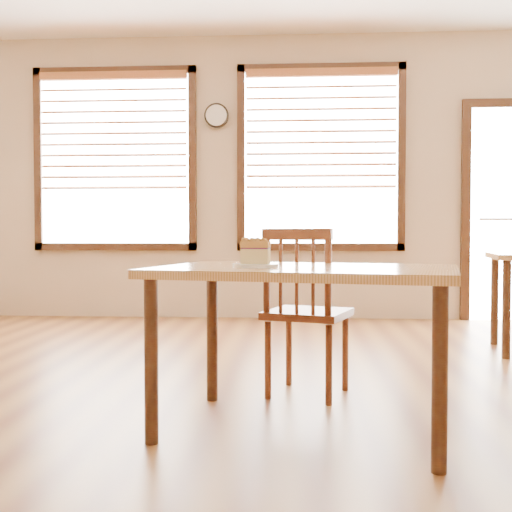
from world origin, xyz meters
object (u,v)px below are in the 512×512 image
(wall_clock, at_px, (216,116))
(plate, at_px, (256,266))
(cafe_chair_main, at_px, (305,311))
(cafe_table_main, at_px, (306,286))
(cake_slice, at_px, (256,251))

(wall_clock, xyz_separation_m, plate, (0.66, -3.92, -1.39))
(wall_clock, bearing_deg, cafe_chair_main, -74.61)
(cafe_table_main, xyz_separation_m, plate, (-0.22, -0.06, 0.09))
(plate, bearing_deg, wall_clock, 99.56)
(cafe_table_main, bearing_deg, cake_slice, -152.26)
(cafe_table_main, relative_size, cake_slice, 10.54)
(cafe_table_main, relative_size, plate, 7.31)
(plate, xyz_separation_m, cake_slice, (0.00, 0.00, 0.07))
(wall_clock, bearing_deg, cafe_table_main, -77.09)
(cafe_table_main, height_order, cafe_chair_main, cafe_chair_main)
(wall_clock, xyz_separation_m, cafe_chair_main, (0.89, -3.25, -1.68))
(cafe_table_main, xyz_separation_m, cake_slice, (-0.22, -0.06, 0.16))
(cafe_chair_main, xyz_separation_m, plate, (-0.23, -0.67, 0.28))
(plate, bearing_deg, cafe_chair_main, 70.92)
(cafe_chair_main, bearing_deg, wall_clock, -55.78)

